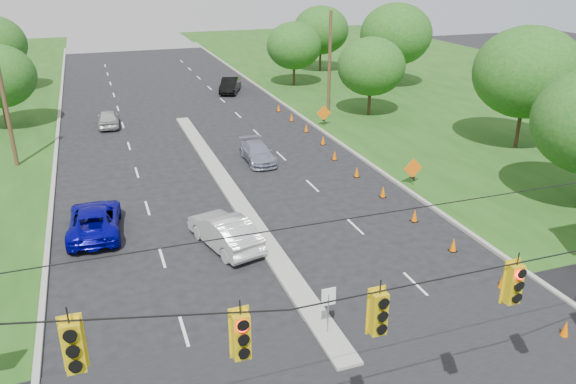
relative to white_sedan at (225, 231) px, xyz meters
name	(u,v)px	position (x,y,z in m)	size (l,w,h in m)	color
curb_left	(55,162)	(-8.17, 15.87, -0.81)	(0.25, 110.00, 0.16)	gray
curb_right	(325,134)	(12.03, 15.87, -0.81)	(0.25, 110.00, 0.16)	gray
median	(230,190)	(1.93, 6.87, -0.81)	(1.00, 34.00, 0.18)	gray
median_sign	(328,302)	(1.93, -8.13, 0.65)	(0.55, 0.06, 2.05)	gray
signal_span	(451,336)	(1.88, -15.13, 4.16)	(25.60, 0.32, 9.00)	#422D1C
utility_pole_far_left	(5,101)	(-10.57, 15.87, 3.69)	(0.28, 0.28, 9.00)	#422D1C
utility_pole_far_right	(329,65)	(14.43, 20.87, 3.69)	(0.28, 0.28, 9.00)	#422D1C
cone_0	(565,329)	(10.18, -11.13, -0.46)	(0.32, 0.32, 0.70)	#F16400
cone_1	(502,281)	(10.18, -7.63, -0.46)	(0.32, 0.32, 0.70)	#F16400
cone_2	(453,245)	(10.18, -4.13, -0.46)	(0.32, 0.32, 0.70)	#F16400
cone_3	(415,215)	(10.18, -0.63, -0.46)	(0.32, 0.32, 0.70)	#F16400
cone_4	(383,192)	(10.18, 2.87, -0.46)	(0.32, 0.32, 0.70)	#F16400
cone_5	(357,172)	(10.18, 6.37, -0.46)	(0.32, 0.32, 0.70)	#F16400
cone_6	(335,155)	(10.18, 9.87, -0.46)	(0.32, 0.32, 0.70)	#F16400
cone_7	(323,140)	(10.78, 13.37, -0.46)	(0.32, 0.32, 0.70)	#F16400
cone_8	(306,128)	(10.78, 16.87, -0.46)	(0.32, 0.32, 0.70)	#F16400
cone_9	(292,117)	(10.78, 20.37, -0.46)	(0.32, 0.32, 0.70)	#F16400
cone_10	(279,108)	(10.78, 23.87, -0.46)	(0.32, 0.32, 0.70)	#F16400
work_sign_1	(413,169)	(12.73, 3.87, 0.28)	(1.27, 0.58, 1.37)	black
work_sign_2	(324,114)	(12.73, 17.87, 0.28)	(1.27, 0.58, 1.37)	black
tree_8	(527,72)	(23.93, 7.87, 4.77)	(7.56, 7.56, 8.82)	black
tree_9	(371,66)	(17.93, 19.87, 3.53)	(5.88, 5.88, 6.86)	black
tree_10	(396,34)	(25.93, 29.87, 4.77)	(7.56, 7.56, 8.82)	black
tree_11	(321,30)	(21.93, 40.87, 4.15)	(6.72, 6.72, 7.84)	black
tree_12	(294,46)	(15.93, 33.87, 3.53)	(5.88, 5.88, 6.86)	black
white_sedan	(225,231)	(0.00, 0.00, 0.00)	(1.72, 4.92, 1.62)	#B6B6B6
blue_pickup	(95,220)	(-5.89, 3.59, -0.06)	(2.48, 5.37, 1.49)	#04018A
silver_car_far	(257,153)	(5.04, 11.34, -0.17)	(1.81, 4.45, 1.29)	gray
silver_car_oncoming	(108,118)	(-4.16, 23.84, -0.11)	(1.66, 4.13, 1.41)	#A6A6A6
dark_car_receding	(230,85)	(8.53, 33.03, -0.03)	(1.66, 4.75, 1.57)	black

